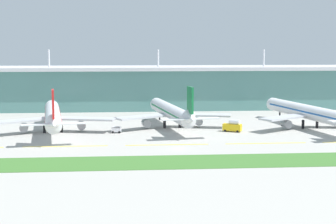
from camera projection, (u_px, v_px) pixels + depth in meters
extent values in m
plane|color=#A8A59E|center=(178.00, 149.00, 166.09)|extent=(600.00, 600.00, 0.00)
cube|color=slate|center=(158.00, 89.00, 273.33)|extent=(280.00, 28.00, 20.75)
cube|color=silver|center=(158.00, 68.00, 271.91)|extent=(288.00, 34.00, 1.80)
cylinder|color=silver|center=(49.00, 58.00, 261.23)|extent=(0.90, 0.90, 9.00)
cylinder|color=silver|center=(158.00, 58.00, 265.69)|extent=(0.90, 0.90, 9.00)
cylinder|color=silver|center=(264.00, 58.00, 270.14)|extent=(0.90, 0.90, 9.00)
cylinder|color=white|center=(53.00, 115.00, 199.43)|extent=(14.40, 57.68, 5.80)
cone|color=white|center=(52.00, 106.00, 229.09)|extent=(6.05, 4.79, 5.51)
cone|color=white|center=(54.00, 124.00, 168.64)|extent=(5.87, 7.30, 5.72)
cube|color=red|center=(53.00, 104.00, 168.79)|extent=(1.66, 6.43, 9.50)
cube|color=white|center=(36.00, 125.00, 167.90)|extent=(10.37, 4.67, 0.36)
cube|color=white|center=(70.00, 123.00, 170.40)|extent=(10.37, 4.67, 0.36)
cube|color=#B7BABF|center=(20.00, 121.00, 192.59)|extent=(24.11, 18.09, 0.70)
cylinder|color=gray|center=(24.00, 127.00, 194.61)|extent=(3.84, 4.93, 3.20)
cube|color=#B7BABF|center=(85.00, 119.00, 198.06)|extent=(24.92, 12.15, 0.70)
cylinder|color=gray|center=(81.00, 125.00, 199.53)|extent=(3.84, 4.93, 3.20)
cylinder|color=black|center=(52.00, 119.00, 220.82)|extent=(0.70, 0.70, 3.60)
cylinder|color=black|center=(45.00, 128.00, 196.40)|extent=(1.10, 1.10, 3.60)
cylinder|color=black|center=(62.00, 128.00, 197.85)|extent=(1.10, 1.10, 3.60)
cube|color=red|center=(53.00, 114.00, 199.38)|extent=(13.58, 52.00, 0.60)
cylinder|color=silver|center=(170.00, 111.00, 210.70)|extent=(14.14, 55.99, 5.80)
cone|color=silver|center=(156.00, 104.00, 239.54)|extent=(6.05, 4.79, 5.51)
cone|color=silver|center=(191.00, 118.00, 180.74)|extent=(5.87, 7.30, 5.72)
cube|color=#146B38|center=(190.00, 100.00, 180.89)|extent=(1.66, 6.43, 9.50)
cube|color=silver|center=(176.00, 119.00, 179.99)|extent=(10.37, 4.67, 0.36)
cube|color=silver|center=(205.00, 118.00, 182.50)|extent=(10.37, 4.67, 0.36)
cube|color=#B7BABF|center=(144.00, 117.00, 203.86)|extent=(24.11, 18.09, 0.70)
cylinder|color=gray|center=(146.00, 123.00, 205.88)|extent=(3.84, 4.93, 3.20)
cube|color=#B7BABF|center=(201.00, 115.00, 209.33)|extent=(24.92, 12.15, 0.70)
cylinder|color=gray|center=(198.00, 121.00, 210.80)|extent=(3.84, 4.93, 3.20)
cylinder|color=black|center=(160.00, 116.00, 231.48)|extent=(0.70, 0.70, 3.60)
cylinder|color=black|center=(165.00, 124.00, 207.67)|extent=(1.10, 1.10, 3.60)
cylinder|color=black|center=(180.00, 123.00, 209.13)|extent=(1.10, 1.10, 3.60)
cube|color=#146B38|center=(170.00, 110.00, 210.65)|extent=(13.34, 50.48, 0.60)
cylinder|color=white|center=(307.00, 112.00, 209.32)|extent=(17.30, 60.48, 5.80)
cone|color=white|center=(270.00, 103.00, 240.12)|extent=(6.18, 4.98, 5.51)
cube|color=#B7BABF|center=(285.00, 117.00, 202.05)|extent=(23.82, 18.79, 0.70)
cylinder|color=gray|center=(286.00, 124.00, 204.10)|extent=(4.00, 5.03, 3.20)
cylinder|color=gray|center=(333.00, 122.00, 209.88)|extent=(4.00, 5.03, 3.20)
cylinder|color=black|center=(280.00, 116.00, 231.58)|extent=(0.70, 0.70, 3.60)
cylinder|color=black|center=(303.00, 124.00, 206.19)|extent=(1.10, 1.10, 3.60)
cylinder|color=black|center=(317.00, 124.00, 207.91)|extent=(1.10, 1.10, 3.60)
cube|color=#19519E|center=(307.00, 111.00, 209.27)|extent=(16.18, 54.55, 0.60)
cube|color=yellow|center=(65.00, 146.00, 169.86)|extent=(28.00, 0.70, 0.04)
cube|color=yellow|center=(167.00, 145.00, 172.57)|extent=(28.00, 0.70, 0.04)
cube|color=yellow|center=(266.00, 143.00, 175.27)|extent=(28.00, 0.70, 0.04)
cube|color=#3D702D|center=(185.00, 162.00, 146.94)|extent=(300.00, 18.00, 0.10)
cube|color=silver|center=(116.00, 130.00, 196.14)|extent=(3.77, 2.17, 1.60)
cube|color=silver|center=(116.00, 127.00, 196.00)|extent=(3.41, 2.13, 0.16)
cylinder|color=black|center=(113.00, 132.00, 195.47)|extent=(0.93, 0.44, 0.90)
cylinder|color=black|center=(113.00, 131.00, 197.08)|extent=(0.93, 0.44, 0.90)
cylinder|color=black|center=(119.00, 132.00, 195.41)|extent=(0.93, 0.44, 0.90)
cylinder|color=black|center=(120.00, 132.00, 197.01)|extent=(0.93, 0.44, 0.90)
cube|color=gold|center=(232.00, 127.00, 199.09)|extent=(7.58, 5.69, 2.60)
cylinder|color=silver|center=(234.00, 122.00, 198.49)|extent=(4.47, 3.65, 2.00)
cylinder|color=black|center=(225.00, 131.00, 199.18)|extent=(0.96, 0.73, 0.90)
cylinder|color=black|center=(227.00, 130.00, 201.31)|extent=(0.96, 0.73, 0.90)
cylinder|color=black|center=(238.00, 131.00, 197.19)|extent=(0.96, 0.73, 0.90)
cylinder|color=black|center=(239.00, 131.00, 199.32)|extent=(0.96, 0.73, 0.90)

